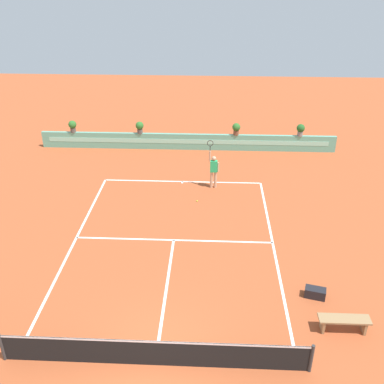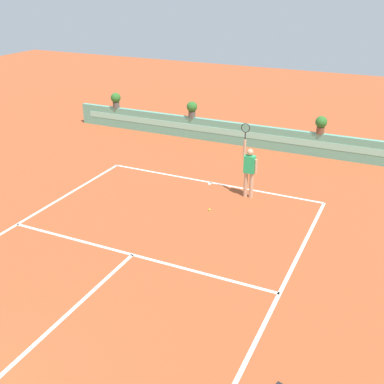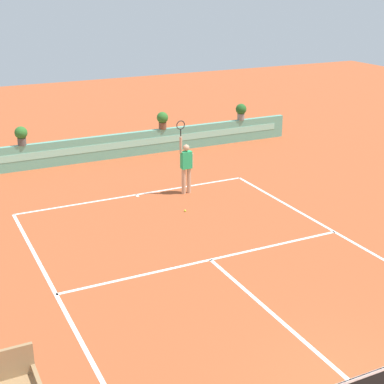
{
  "view_description": "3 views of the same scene",
  "coord_description": "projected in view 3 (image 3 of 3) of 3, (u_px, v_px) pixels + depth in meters",
  "views": [
    {
      "loc": [
        1.49,
        -8.8,
        10.34
      ],
      "look_at": [
        0.65,
        8.85,
        1.0
      ],
      "focal_mm": 41.07,
      "sensor_mm": 36.0,
      "label": 1
    },
    {
      "loc": [
        6.18,
        -2.95,
        6.93
      ],
      "look_at": [
        0.65,
        8.85,
        1.0
      ],
      "focal_mm": 44.54,
      "sensor_mm": 36.0,
      "label": 2
    },
    {
      "loc": [
        -6.54,
        -5.85,
        6.99
      ],
      "look_at": [
        0.65,
        8.85,
        1.0
      ],
      "focal_mm": 54.71,
      "sensor_mm": 36.0,
      "label": 3
    }
  ],
  "objects": [
    {
      "name": "back_wall_barrier",
      "position": [
        96.0,
        149.0,
        23.69
      ],
      "size": [
        18.0,
        0.21,
        1.0
      ],
      "color": "#60A88E",
      "rests_on": "ground"
    },
    {
      "name": "tennis_ball_near_baseline",
      "position": [
        185.0,
        211.0,
        18.61
      ],
      "size": [
        0.07,
        0.07,
        0.07
      ],
      "primitive_type": "sphere",
      "color": "#CCE033",
      "rests_on": "ground"
    },
    {
      "name": "ground_plane",
      "position": [
        218.0,
        266.0,
        15.1
      ],
      "size": [
        60.0,
        60.0,
        0.0
      ],
      "primitive_type": "plane",
      "color": "#A84C28"
    },
    {
      "name": "potted_plant_left",
      "position": [
        21.0,
        135.0,
        22.18
      ],
      "size": [
        0.48,
        0.48,
        0.72
      ],
      "color": "#514C47",
      "rests_on": "back_wall_barrier"
    },
    {
      "name": "potted_plant_right",
      "position": [
        162.0,
        119.0,
        24.6
      ],
      "size": [
        0.48,
        0.48,
        0.72
      ],
      "color": "brown",
      "rests_on": "back_wall_barrier"
    },
    {
      "name": "tennis_player",
      "position": [
        186.0,
        164.0,
        19.87
      ],
      "size": [
        0.62,
        0.22,
        2.58
      ],
      "color": "tan",
      "rests_on": "ground"
    },
    {
      "name": "court_lines",
      "position": [
        205.0,
        255.0,
        15.7
      ],
      "size": [
        8.32,
        11.94,
        0.01
      ],
      "color": "white",
      "rests_on": "ground"
    },
    {
      "name": "potted_plant_far_right",
      "position": [
        241.0,
        111.0,
        26.18
      ],
      "size": [
        0.48,
        0.48,
        0.72
      ],
      "color": "gray",
      "rests_on": "back_wall_barrier"
    }
  ]
}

